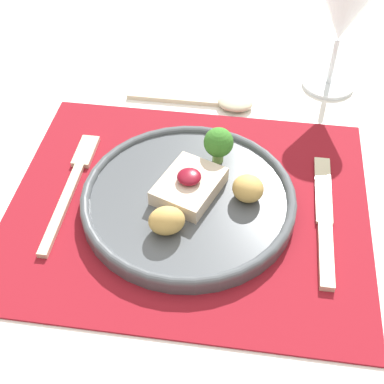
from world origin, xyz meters
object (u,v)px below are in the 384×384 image
(dinner_plate, at_px, (193,195))
(wine_glass_near, at_px, (342,19))
(spoon, at_px, (222,102))
(fork, at_px, (73,181))
(knife, at_px, (325,226))

(dinner_plate, height_order, wine_glass_near, wine_glass_near)
(dinner_plate, distance_m, spoon, 0.21)
(spoon, bearing_deg, fork, -128.74)
(fork, bearing_deg, spoon, 47.00)
(fork, bearing_deg, dinner_plate, -6.23)
(fork, distance_m, spoon, 0.26)
(dinner_plate, xyz_separation_m, fork, (-0.16, 0.01, -0.01))
(dinner_plate, xyz_separation_m, knife, (0.16, -0.02, -0.01))
(dinner_plate, relative_size, spoon, 1.37)
(spoon, relative_size, wine_glass_near, 1.19)
(wine_glass_near, bearing_deg, knife, -92.90)
(dinner_plate, height_order, knife, dinner_plate)
(knife, xyz_separation_m, wine_glass_near, (0.02, 0.30, 0.11))
(dinner_plate, distance_m, fork, 0.16)
(dinner_plate, distance_m, knife, 0.16)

